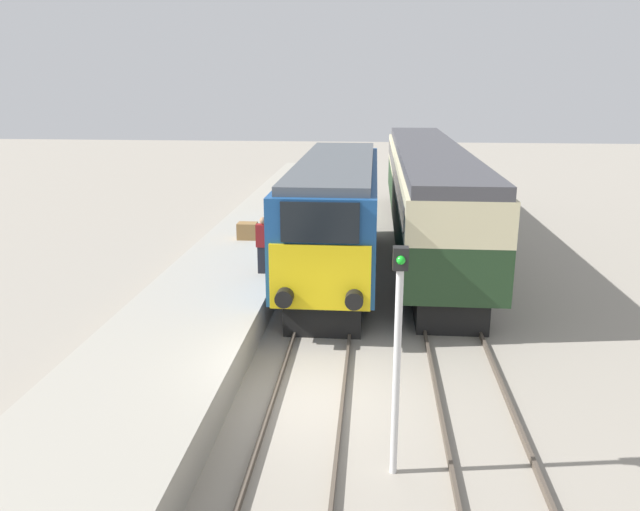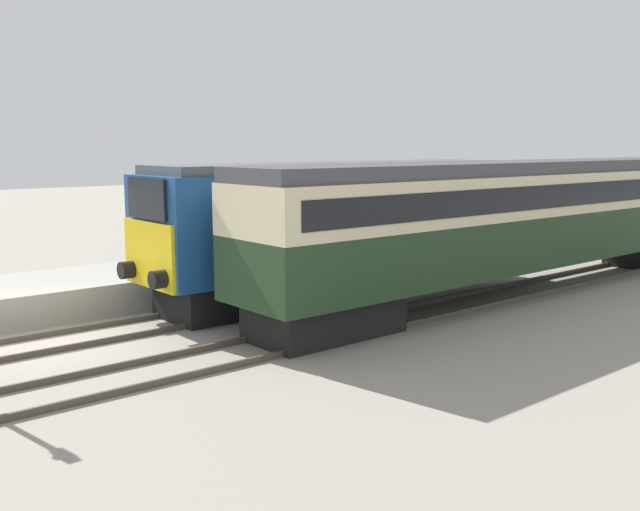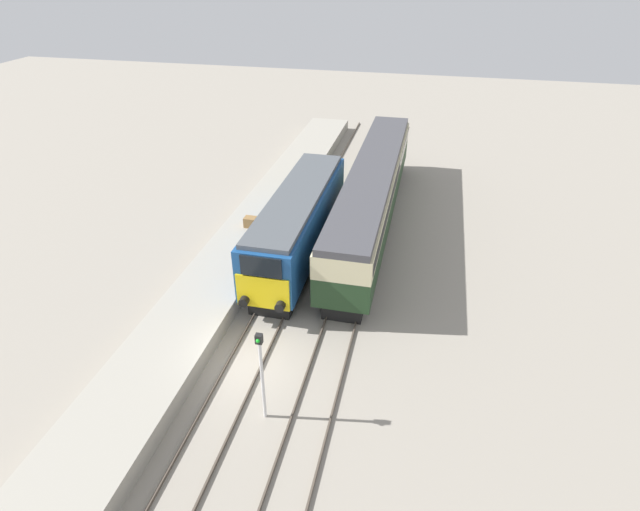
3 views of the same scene
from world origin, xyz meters
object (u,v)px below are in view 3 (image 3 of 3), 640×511
object	(u,v)px
person_on_platform	(247,252)
signal_post	(262,370)
passenger_carriage	(372,190)
luggage_crate	(250,222)
locomotive	(298,223)

from	to	relation	value
person_on_platform	signal_post	bearing A→B (deg)	-66.56
passenger_carriage	luggage_crate	distance (m)	7.64
signal_post	luggage_crate	size ratio (longest dim) A/B	5.66
signal_post	luggage_crate	world-z (taller)	signal_post
passenger_carriage	luggage_crate	size ratio (longest dim) A/B	29.49
passenger_carriage	locomotive	bearing A→B (deg)	-125.63
signal_post	luggage_crate	distance (m)	13.64
person_on_platform	luggage_crate	distance (m)	4.39
locomotive	passenger_carriage	distance (m)	5.84
person_on_platform	signal_post	xyz separation A→B (m)	(3.68, -8.49, 0.63)
signal_post	passenger_carriage	bearing A→B (deg)	83.94
locomotive	luggage_crate	bearing A→B (deg)	157.80
passenger_carriage	signal_post	size ratio (longest dim) A/B	5.21
person_on_platform	locomotive	bearing A→B (deg)	54.57
person_on_platform	luggage_crate	size ratio (longest dim) A/B	2.44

